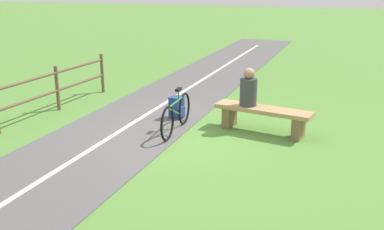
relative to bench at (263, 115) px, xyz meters
The scene contains 5 objects.
ground_plane 1.40m from the bench, 26.81° to the left, with size 80.00×80.00×0.00m, color #548438.
bench is the anchor object (origin of this frame).
person_seated 0.57m from the bench, 11.06° to the right, with size 0.39×0.39×0.74m.
bicycle 1.67m from the bench, 18.25° to the left, with size 0.10×1.67×0.84m.
backpack 1.91m from the bench, ahead, with size 0.32×0.31×0.48m.
Camera 1 is at (-2.53, 7.51, 2.86)m, focal length 41.39 mm.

